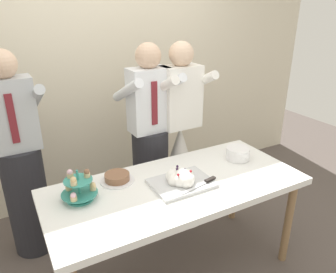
{
  "coord_description": "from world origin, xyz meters",
  "views": [
    {
      "loc": [
        -0.99,
        -1.67,
        1.93
      ],
      "look_at": [
        0.01,
        0.15,
        1.07
      ],
      "focal_mm": 34.32,
      "sensor_mm": 36.0,
      "label": 1
    }
  ],
  "objects_px": {
    "cupcake_stand": "(79,189)",
    "person_bride": "(180,160)",
    "main_cake_tray": "(181,179)",
    "plate_stack": "(238,154)",
    "person_guest": "(22,169)",
    "dessert_table": "(177,193)",
    "round_cake": "(117,178)",
    "person_groom": "(150,149)"
  },
  "relations": [
    {
      "from": "main_cake_tray",
      "to": "person_groom",
      "type": "height_order",
      "value": "person_groom"
    },
    {
      "from": "plate_stack",
      "to": "round_cake",
      "type": "relative_size",
      "value": 0.8
    },
    {
      "from": "cupcake_stand",
      "to": "plate_stack",
      "type": "height_order",
      "value": "cupcake_stand"
    },
    {
      "from": "round_cake",
      "to": "person_groom",
      "type": "xyz_separation_m",
      "value": [
        0.47,
        0.44,
        -0.05
      ]
    },
    {
      "from": "dessert_table",
      "to": "cupcake_stand",
      "type": "xyz_separation_m",
      "value": [
        -0.64,
        0.13,
        0.15
      ]
    },
    {
      "from": "plate_stack",
      "to": "person_guest",
      "type": "relative_size",
      "value": 0.12
    },
    {
      "from": "cupcake_stand",
      "to": "person_groom",
      "type": "bearing_deg",
      "value": 35.45
    },
    {
      "from": "cupcake_stand",
      "to": "person_bride",
      "type": "relative_size",
      "value": 0.14
    },
    {
      "from": "dessert_table",
      "to": "person_groom",
      "type": "height_order",
      "value": "person_groom"
    },
    {
      "from": "cupcake_stand",
      "to": "person_guest",
      "type": "height_order",
      "value": "person_guest"
    },
    {
      "from": "cupcake_stand",
      "to": "plate_stack",
      "type": "distance_m",
      "value": 1.26
    },
    {
      "from": "dessert_table",
      "to": "main_cake_tray",
      "type": "distance_m",
      "value": 0.12
    },
    {
      "from": "main_cake_tray",
      "to": "plate_stack",
      "type": "xyz_separation_m",
      "value": [
        0.6,
        0.12,
        0.0
      ]
    },
    {
      "from": "dessert_table",
      "to": "round_cake",
      "type": "relative_size",
      "value": 7.5
    },
    {
      "from": "dessert_table",
      "to": "person_groom",
      "type": "relative_size",
      "value": 1.08
    },
    {
      "from": "person_groom",
      "to": "dessert_table",
      "type": "bearing_deg",
      "value": -100.23
    },
    {
      "from": "dessert_table",
      "to": "person_bride",
      "type": "bearing_deg",
      "value": 57.61
    },
    {
      "from": "dessert_table",
      "to": "plate_stack",
      "type": "relative_size",
      "value": 9.36
    },
    {
      "from": "cupcake_stand",
      "to": "person_groom",
      "type": "height_order",
      "value": "person_groom"
    },
    {
      "from": "dessert_table",
      "to": "person_groom",
      "type": "xyz_separation_m",
      "value": [
        0.12,
        0.68,
        0.05
      ]
    },
    {
      "from": "round_cake",
      "to": "person_groom",
      "type": "relative_size",
      "value": 0.14
    },
    {
      "from": "main_cake_tray",
      "to": "round_cake",
      "type": "bearing_deg",
      "value": 145.04
    },
    {
      "from": "person_groom",
      "to": "person_bride",
      "type": "distance_m",
      "value": 0.33
    },
    {
      "from": "round_cake",
      "to": "person_guest",
      "type": "height_order",
      "value": "person_guest"
    },
    {
      "from": "person_groom",
      "to": "person_guest",
      "type": "xyz_separation_m",
      "value": [
        -1.04,
        0.14,
        0.0
      ]
    },
    {
      "from": "dessert_table",
      "to": "person_guest",
      "type": "xyz_separation_m",
      "value": [
        -0.92,
        0.81,
        0.05
      ]
    },
    {
      "from": "dessert_table",
      "to": "main_cake_tray",
      "type": "height_order",
      "value": "main_cake_tray"
    },
    {
      "from": "person_groom",
      "to": "person_guest",
      "type": "distance_m",
      "value": 1.05
    },
    {
      "from": "dessert_table",
      "to": "plate_stack",
      "type": "xyz_separation_m",
      "value": [
        0.62,
        0.1,
        0.12
      ]
    },
    {
      "from": "plate_stack",
      "to": "dessert_table",
      "type": "bearing_deg",
      "value": -170.98
    },
    {
      "from": "main_cake_tray",
      "to": "cupcake_stand",
      "type": "bearing_deg",
      "value": 166.65
    },
    {
      "from": "round_cake",
      "to": "person_guest",
      "type": "relative_size",
      "value": 0.14
    },
    {
      "from": "round_cake",
      "to": "person_bride",
      "type": "distance_m",
      "value": 0.88
    },
    {
      "from": "dessert_table",
      "to": "cupcake_stand",
      "type": "bearing_deg",
      "value": 168.22
    },
    {
      "from": "main_cake_tray",
      "to": "person_bride",
      "type": "distance_m",
      "value": 0.8
    },
    {
      "from": "dessert_table",
      "to": "person_guest",
      "type": "relative_size",
      "value": 1.08
    },
    {
      "from": "plate_stack",
      "to": "cupcake_stand",
      "type": "bearing_deg",
      "value": 178.43
    },
    {
      "from": "plate_stack",
      "to": "main_cake_tray",
      "type": "bearing_deg",
      "value": -168.46
    },
    {
      "from": "cupcake_stand",
      "to": "person_bride",
      "type": "xyz_separation_m",
      "value": [
        1.04,
        0.5,
        -0.27
      ]
    },
    {
      "from": "main_cake_tray",
      "to": "person_bride",
      "type": "height_order",
      "value": "person_bride"
    },
    {
      "from": "plate_stack",
      "to": "person_bride",
      "type": "relative_size",
      "value": 0.12
    },
    {
      "from": "dessert_table",
      "to": "round_cake",
      "type": "bearing_deg",
      "value": 145.95
    }
  ]
}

